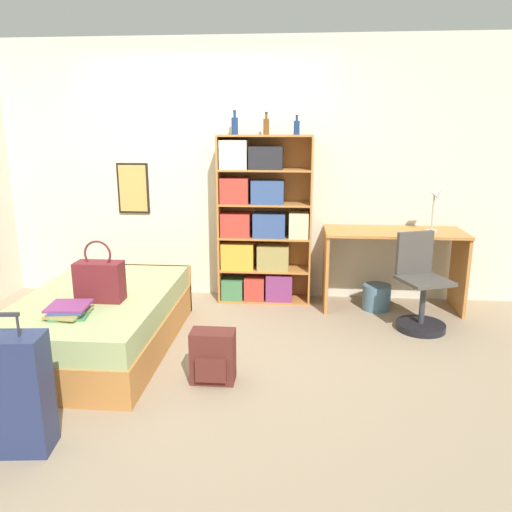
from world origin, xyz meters
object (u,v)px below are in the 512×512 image
(backpack, at_px, (213,357))
(bed, at_px, (100,320))
(bottle_brown, at_px, (266,126))
(waste_bin, at_px, (376,297))
(bookcase, at_px, (259,225))
(bottle_green, at_px, (235,125))
(book_stack_on_bed, at_px, (70,310))
(suitcase, at_px, (0,394))
(bottle_clear, at_px, (297,127))
(desk_lamp, at_px, (437,200))
(desk, at_px, (393,254))
(handbag, at_px, (100,280))
(desk_chair, at_px, (420,298))

(backpack, bearing_deg, bed, 153.89)
(bottle_brown, relative_size, waste_bin, 0.79)
(bookcase, distance_m, bottle_brown, 0.97)
(bottle_green, height_order, waste_bin, bottle_green)
(book_stack_on_bed, bearing_deg, suitcase, -89.90)
(bottle_clear, distance_m, desk_lamp, 1.48)
(bed, bearing_deg, bottle_brown, 45.25)
(suitcase, distance_m, bookcase, 2.90)
(bottle_brown, relative_size, desk, 0.16)
(bottle_green, height_order, desk, bottle_green)
(handbag, bearing_deg, bookcase, 52.37)
(bottle_green, relative_size, bottle_brown, 1.08)
(book_stack_on_bed, distance_m, backpack, 1.06)
(bottle_green, bearing_deg, bookcase, -7.98)
(handbag, bearing_deg, desk_lamp, 24.76)
(desk, relative_size, desk_lamp, 2.92)
(bed, bearing_deg, desk, 24.41)
(bottle_green, bearing_deg, waste_bin, -8.45)
(bottle_green, relative_size, waste_bin, 0.85)
(handbag, relative_size, desk, 0.35)
(bottle_clear, bearing_deg, handbag, -135.84)
(bottle_brown, bearing_deg, bottle_green, 175.67)
(bookcase, relative_size, bottle_clear, 9.06)
(suitcase, bearing_deg, bed, 89.70)
(handbag, distance_m, suitcase, 1.23)
(desk, bearing_deg, bottle_green, 174.33)
(book_stack_on_bed, distance_m, bookcase, 2.12)
(handbag, distance_m, desk_lamp, 3.09)
(bottle_green, xyz_separation_m, desk_lamp, (1.91, -0.17, -0.67))
(bookcase, xyz_separation_m, bottle_clear, (0.36, -0.01, 0.95))
(handbag, relative_size, desk_lamp, 1.03)
(bed, relative_size, bottle_green, 7.93)
(desk, relative_size, waste_bin, 4.91)
(bottle_clear, xyz_separation_m, desk_lamp, (1.32, -0.13, -0.66))
(backpack, bearing_deg, bottle_green, 91.82)
(handbag, bearing_deg, bottle_green, 59.45)
(bookcase, xyz_separation_m, desk_chair, (1.48, -0.63, -0.51))
(bottle_clear, bearing_deg, book_stack_on_bed, -131.92)
(desk, bearing_deg, suitcase, -135.22)
(bed, relative_size, bottle_brown, 8.56)
(bottle_brown, distance_m, backpack, 2.37)
(bottle_green, height_order, bottle_clear, bottle_green)
(handbag, height_order, book_stack_on_bed, handbag)
(desk, bearing_deg, desk_chair, -72.13)
(desk, distance_m, desk_chair, 0.60)
(handbag, distance_m, bottle_clear, 2.31)
(desk, relative_size, desk_chair, 1.55)
(book_stack_on_bed, bearing_deg, backpack, -0.65)
(desk_lamp, bearing_deg, desk_chair, -112.38)
(suitcase, distance_m, bottle_green, 3.14)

